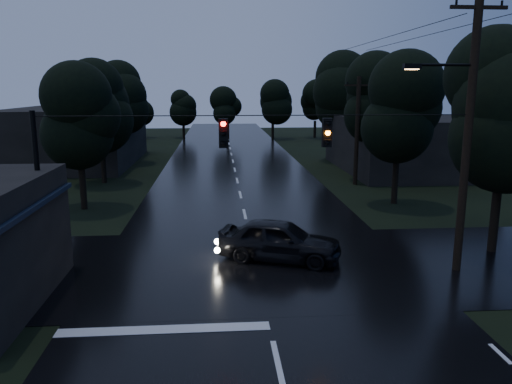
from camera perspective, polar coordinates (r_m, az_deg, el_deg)
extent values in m
cube|color=black|center=(36.81, -2.16, 1.28)|extent=(12.00, 120.00, 0.02)
cube|color=black|center=(19.42, 0.01, -8.44)|extent=(60.00, 9.00, 0.02)
cube|color=black|center=(16.54, -24.08, -1.53)|extent=(0.30, 7.00, 0.15)
cylinder|color=black|center=(19.77, -21.35, -4.34)|extent=(0.10, 0.10, 3.00)
cube|color=#FFDE66|center=(15.37, -25.88, -5.35)|extent=(0.06, 1.60, 0.50)
cube|color=#FFDE66|center=(17.81, -22.78, -2.84)|extent=(0.06, 1.20, 0.50)
cube|color=black|center=(43.25, 16.54, 5.32)|extent=(10.00, 14.00, 4.40)
cube|color=black|center=(48.03, -19.73, 6.08)|extent=(10.00, 16.00, 5.00)
cylinder|color=black|center=(19.41, 23.03, 5.79)|extent=(0.30, 0.30, 10.00)
cube|color=black|center=(19.52, 24.12, 18.72)|extent=(2.00, 0.12, 0.12)
cylinder|color=black|center=(18.87, 20.61, 13.44)|extent=(2.20, 0.10, 0.10)
cube|color=black|center=(18.44, 17.41, 13.55)|extent=(0.60, 0.25, 0.18)
cube|color=#FFB266|center=(18.44, 17.39, 13.24)|extent=(0.45, 0.18, 0.03)
cylinder|color=black|center=(35.64, 11.47, 6.79)|extent=(0.30, 0.30, 7.50)
cube|color=black|center=(35.52, 11.69, 11.86)|extent=(2.00, 0.12, 0.12)
cylinder|color=black|center=(18.59, -23.46, -0.73)|extent=(0.18, 0.18, 6.00)
cylinder|color=black|center=(17.25, 0.27, 8.75)|extent=(15.00, 0.03, 0.03)
cube|color=black|center=(17.23, -3.74, 6.72)|extent=(0.32, 0.25, 1.00)
sphere|color=#FF0C07|center=(17.08, -3.74, 6.67)|extent=(0.18, 0.18, 0.18)
cube|color=black|center=(17.65, 8.11, 6.75)|extent=(0.32, 0.25, 1.00)
sphere|color=orange|center=(17.50, 8.21, 6.70)|extent=(0.18, 0.18, 0.18)
cylinder|color=black|center=(22.93, 25.60, -2.80)|extent=(0.36, 0.36, 2.80)
sphere|color=black|center=(22.38, 26.37, 5.66)|extent=(4.48, 4.48, 4.48)
sphere|color=black|center=(22.31, 26.65, 8.72)|extent=(4.48, 4.48, 4.48)
sphere|color=black|center=(22.31, 26.94, 11.79)|extent=(4.48, 4.48, 4.48)
cylinder|color=black|center=(29.68, -19.17, 0.47)|extent=(0.36, 0.36, 2.45)
sphere|color=black|center=(29.28, -19.56, 6.19)|extent=(3.92, 3.92, 3.92)
sphere|color=black|center=(29.20, -19.70, 8.24)|extent=(3.92, 3.92, 3.92)
sphere|color=black|center=(29.17, -19.85, 10.30)|extent=(3.92, 3.92, 3.92)
cylinder|color=black|center=(37.47, -17.03, 2.99)|extent=(0.36, 0.36, 2.62)
sphere|color=black|center=(37.14, -17.33, 7.85)|extent=(4.20, 4.20, 4.20)
sphere|color=black|center=(37.09, -17.44, 9.58)|extent=(4.20, 4.20, 4.20)
sphere|color=black|center=(37.08, -17.55, 11.32)|extent=(4.20, 4.20, 4.20)
cylinder|color=black|center=(47.29, -15.17, 4.94)|extent=(0.36, 0.36, 2.80)
sphere|color=black|center=(47.03, -15.40, 9.05)|extent=(4.48, 4.48, 4.48)
sphere|color=black|center=(47.00, -15.48, 10.51)|extent=(4.48, 4.48, 4.48)
sphere|color=black|center=(46.99, -15.56, 11.97)|extent=(4.48, 4.48, 4.48)
cylinder|color=black|center=(30.51, 15.60, 1.16)|extent=(0.36, 0.36, 2.62)
sphere|color=black|center=(30.11, 15.93, 7.13)|extent=(4.20, 4.20, 4.20)
sphere|color=black|center=(30.05, 16.06, 9.27)|extent=(4.20, 4.20, 4.20)
sphere|color=black|center=(30.03, 16.18, 11.41)|extent=(4.20, 4.20, 4.20)
cylinder|color=black|center=(38.17, 12.40, 3.52)|extent=(0.36, 0.36, 2.80)
sphere|color=black|center=(37.85, 12.63, 8.62)|extent=(4.48, 4.48, 4.48)
sphere|color=black|center=(37.81, 12.71, 10.43)|extent=(4.48, 4.48, 4.48)
sphere|color=black|center=(37.80, 12.79, 12.25)|extent=(4.48, 4.48, 4.48)
cylinder|color=black|center=(47.89, 9.67, 5.37)|extent=(0.36, 0.36, 2.97)
sphere|color=black|center=(47.63, 9.82, 9.69)|extent=(4.76, 4.76, 4.76)
sphere|color=black|center=(47.60, 9.87, 11.22)|extent=(4.76, 4.76, 4.76)
sphere|color=black|center=(47.61, 9.93, 12.75)|extent=(4.76, 4.76, 4.76)
imported|color=black|center=(19.82, 2.71, -5.51)|extent=(5.23, 3.47, 1.65)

